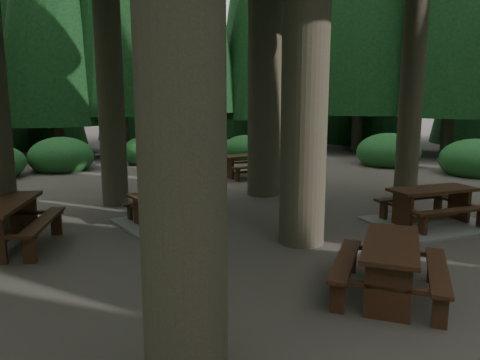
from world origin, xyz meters
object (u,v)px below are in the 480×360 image
picnic_table_c (166,213)px  picnic_table_d (247,162)px  picnic_table_b (4,218)px  picnic_table_e (390,260)px  picnic_table_a (431,212)px

picnic_table_c → picnic_table_d: picnic_table_d is taller
picnic_table_d → picnic_table_b: bearing=-149.9°
picnic_table_b → picnic_table_d: bearing=-37.1°
picnic_table_c → picnic_table_e: picnic_table_e is taller
picnic_table_a → picnic_table_e: (-3.45, -2.17, 0.24)m
picnic_table_b → picnic_table_e: size_ratio=1.06×
picnic_table_c → picnic_table_a: bearing=-37.2°
picnic_table_b → picnic_table_c: 3.17m
picnic_table_a → picnic_table_d: (-0.56, 6.95, 0.22)m
picnic_table_c → picnic_table_e: size_ratio=0.93×
picnic_table_d → picnic_table_e: (-2.89, -9.12, 0.03)m
picnic_table_d → picnic_table_a: bearing=-85.8°
picnic_table_c → picnic_table_d: (4.30, 4.08, 0.28)m
picnic_table_e → picnic_table_a: bearing=-9.9°
picnic_table_c → picnic_table_b: bearing=179.1°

